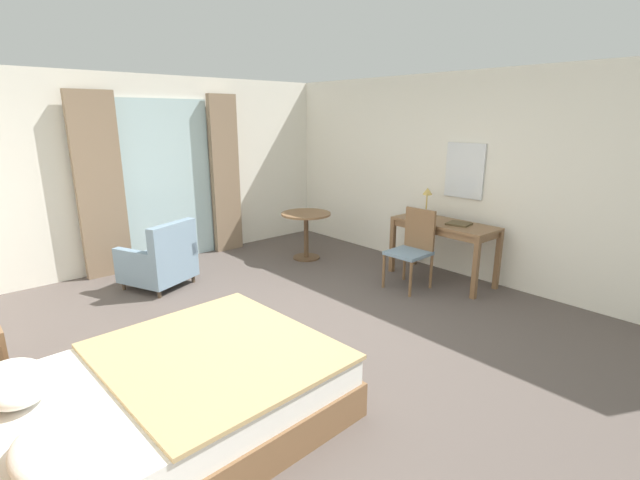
{
  "coord_description": "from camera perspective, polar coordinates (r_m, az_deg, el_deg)",
  "views": [
    {
      "loc": [
        -2.55,
        -3.14,
        2.1
      ],
      "look_at": [
        0.46,
        0.27,
        0.85
      ],
      "focal_mm": 25.5,
      "sensor_mm": 36.0,
      "label": 1
    }
  ],
  "objects": [
    {
      "name": "desk_chair",
      "position": [
        5.76,
        11.6,
        -0.61
      ],
      "size": [
        0.47,
        0.46,
        0.98
      ],
      "color": "gray",
      "rests_on": "ground"
    },
    {
      "name": "curtain_panel_left",
      "position": [
        6.59,
        -25.9,
        6.04
      ],
      "size": [
        0.58,
        0.1,
        2.41
      ],
      "primitive_type": "cube",
      "color": "#897056",
      "rests_on": "ground"
    },
    {
      "name": "curtain_panel_right",
      "position": [
        7.29,
        -11.81,
        8.01
      ],
      "size": [
        0.45,
        0.1,
        2.41
      ],
      "primitive_type": "cube",
      "color": "#897056",
      "rests_on": "ground"
    },
    {
      "name": "round_cafe_table",
      "position": [
        6.78,
        -1.76,
        1.95
      ],
      "size": [
        0.73,
        0.73,
        0.7
      ],
      "color": "brown",
      "rests_on": "ground"
    },
    {
      "name": "wall_mirror",
      "position": [
        6.24,
        17.69,
        8.29
      ],
      "size": [
        0.02,
        0.55,
        0.71
      ],
      "color": "silver"
    },
    {
      "name": "writing_desk",
      "position": [
        6.05,
        15.3,
        1.27
      ],
      "size": [
        0.59,
        1.35,
        0.78
      ],
      "color": "brown",
      "rests_on": "ground"
    },
    {
      "name": "wall_right",
      "position": [
        6.29,
        18.37,
        7.51
      ],
      "size": [
        0.12,
        6.78,
        2.64
      ],
      "primitive_type": "cube",
      "color": "white",
      "rests_on": "ground"
    },
    {
      "name": "closed_book",
      "position": [
        5.94,
        17.05,
        1.96
      ],
      "size": [
        0.3,
        0.31,
        0.02
      ],
      "primitive_type": "cube",
      "rotation": [
        0.0,
        0.0,
        0.19
      ],
      "color": "brown",
      "rests_on": "writing_desk"
    },
    {
      "name": "armchair_by_window",
      "position": [
        6.02,
        -19.37,
        -2.53
      ],
      "size": [
        0.93,
        0.93,
        0.85
      ],
      "color": "gray",
      "rests_on": "ground"
    },
    {
      "name": "wall_back",
      "position": [
        7.0,
        -20.0,
        8.09
      ],
      "size": [
        5.81,
        0.12,
        2.64
      ],
      "primitive_type": "cube",
      "color": "white",
      "rests_on": "ground"
    },
    {
      "name": "ground",
      "position": [
        4.58,
        -2.12,
        -12.59
      ],
      "size": [
        6.21,
        7.18,
        0.1
      ],
      "primitive_type": "cube",
      "color": "#564C47"
    },
    {
      "name": "desk_lamp",
      "position": [
        6.2,
        13.29,
        5.17
      ],
      "size": [
        0.21,
        0.18,
        0.41
      ],
      "color": "tan",
      "rests_on": "writing_desk"
    },
    {
      "name": "balcony_glass_door",
      "position": [
        6.98,
        -18.81,
        6.87
      ],
      "size": [
        1.4,
        0.02,
        2.33
      ],
      "primitive_type": "cube",
      "color": "silver",
      "rests_on": "ground"
    },
    {
      "name": "bed",
      "position": [
        3.36,
        -19.48,
        -18.67
      ],
      "size": [
        2.3,
        1.71,
        1.01
      ],
      "color": "brown",
      "rests_on": "ground"
    }
  ]
}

